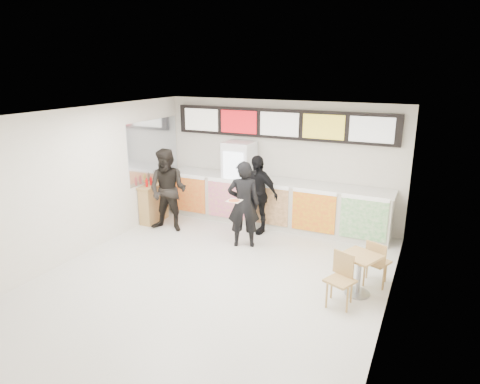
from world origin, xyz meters
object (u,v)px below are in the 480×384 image
Objects in this scene: service_counter at (274,203)px; customer_mid at (257,194)px; customer_left at (168,190)px; cafe_table at (359,267)px; drinks_fridge at (239,182)px; condiment_ledge at (154,203)px; customer_main at (244,204)px.

customer_mid is at bearing -111.84° from service_counter.
customer_left is 4.79m from cafe_table.
cafe_table is at bearing -36.25° from drinks_fridge.
cafe_table is 1.33× the size of condiment_ledge.
service_counter is 4.88× the size of condiment_ledge.
customer_left is (-1.98, 0.09, 0.04)m from customer_main.
customer_left is 2.07m from customer_mid.
drinks_fridge is (-0.93, 0.02, 0.43)m from service_counter.
service_counter and condiment_ledge have the same top height.
cafe_table is (2.50, -2.50, -0.07)m from service_counter.
cafe_table is (2.64, -1.07, -0.44)m from customer_main.
drinks_fridge reaches higher than customer_main.
cafe_table is (4.63, -1.16, -0.48)m from customer_left.
customer_main is (-0.14, -1.43, 0.37)m from service_counter.
cafe_table is 5.53m from condiment_ledge.
condiment_ledge reaches higher than cafe_table.
drinks_fridge reaches higher than cafe_table.
service_counter is 0.68m from customer_mid.
customer_main is 1.24× the size of cafe_table.
service_counter is at bearing -118.59° from customer_main.
drinks_fridge reaches higher than condiment_ledge.
service_counter is 2.55m from customer_left.
customer_main is (0.79, -1.45, -0.06)m from drinks_fridge.
drinks_fridge is 1.65m from customer_main.
drinks_fridge is at bearing 28.47° from condiment_ledge.
service_counter is 2.78× the size of drinks_fridge.
service_counter is 1.49m from customer_main.
drinks_fridge is at bearing -84.25° from customer_main.
customer_left is (-1.19, -1.36, -0.02)m from drinks_fridge.
customer_main is 1.03× the size of customer_mid.
cafe_table is at bearing 135.20° from customer_main.
condiment_ledge is (-0.69, 0.34, -0.49)m from customer_left.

